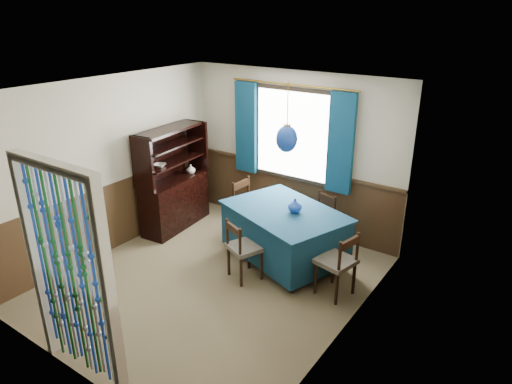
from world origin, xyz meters
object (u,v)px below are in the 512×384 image
Objects in this scene: chair_near at (243,248)px; bowl_shelf at (160,165)px; chair_far at (320,219)px; chair_right at (338,262)px; dining_table at (284,232)px; sideboard at (174,193)px; vase_table at (295,206)px; pendant_lamp at (287,139)px; vase_sideboard at (191,168)px; chair_left at (249,207)px.

bowl_shelf reaches higher than chair_near.
chair_right is at bearing 145.03° from chair_far.
chair_near is (-0.21, -0.68, -0.01)m from dining_table.
dining_table is at bearing -4.47° from sideboard.
chair_near is 1.23m from chair_right.
vase_table is at bearing 104.16° from chair_far.
pendant_lamp is (0.21, 0.68, 1.34)m from chair_near.
sideboard reaches higher than chair_right.
pendant_lamp is 2.19m from vase_sideboard.
bowl_shelf is 0.71m from vase_sideboard.
sideboard is (-1.19, -0.39, 0.09)m from chair_left.
chair_near is at bearing 33.74° from chair_left.
vase_sideboard is (-2.95, 0.64, 0.45)m from chair_right.
chair_right is at bearing -11.10° from sideboard.
dining_table is at bearing 83.70° from chair_right.
chair_near is 0.97× the size of chair_right.
chair_left is (-1.04, -0.34, 0.05)m from chair_far.
pendant_lamp reaches higher than sideboard.
vase_table is at bearing 10.00° from bowl_shelf.
chair_far is 4.84× the size of vase_sideboard.
vase_table is (2.19, 0.06, 0.30)m from sideboard.
vase_table is (0.14, 0.02, -0.91)m from pendant_lamp.
chair_left is at bearing 177.12° from dining_table.
pendant_lamp is at bearing 95.89° from chair_near.
pendant_lamp reaches higher than chair_left.
vase_table reaches higher than chair_far.
vase_table is 2.18m from bowl_shelf.
bowl_shelf is at bearing -90.00° from vase_sideboard.
bowl_shelf is at bearing -150.15° from dining_table.
chair_far is (0.40, 1.37, -0.01)m from chair_near.
chair_right is 3.02m from sideboard.
sideboard is at bearing -159.23° from dining_table.
chair_far is 0.49× the size of sideboard.
chair_left is at bearing 12.66° from sideboard.
pendant_lamp is (0.85, -0.35, 1.30)m from chair_left.
chair_far is 2.26m from vase_sideboard.
vase_sideboard is at bearing 171.06° from pendant_lamp.
pendant_lamp reaches higher than chair_near.
pendant_lamp is at bearing 83.70° from chair_right.
vase_table is at bearing 7.02° from pendant_lamp.
dining_table is at bearing 95.89° from chair_near.
pendant_lamp reaches higher than vase_sideboard.
chair_right is 0.98m from vase_table.
pendant_lamp is (2.04, 0.04, 1.21)m from sideboard.
sideboard reaches higher than chair_far.
vase_table reaches higher than chair_near.
chair_left is 1.21m from vase_sideboard.
sideboard is at bearing 97.11° from chair_right.
bowl_shelf reaches higher than chair_far.
vase_sideboard is (-1.98, 0.31, -0.88)m from pendant_lamp.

